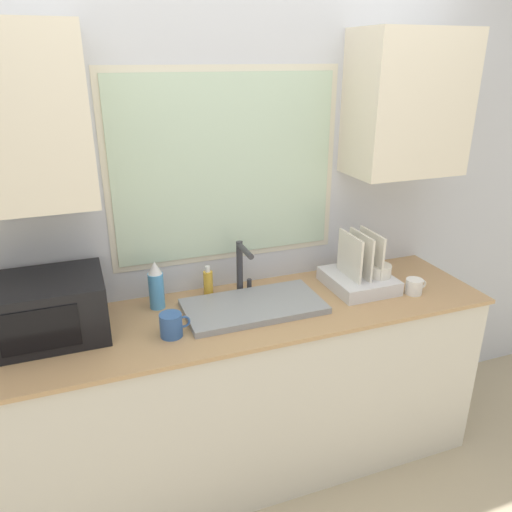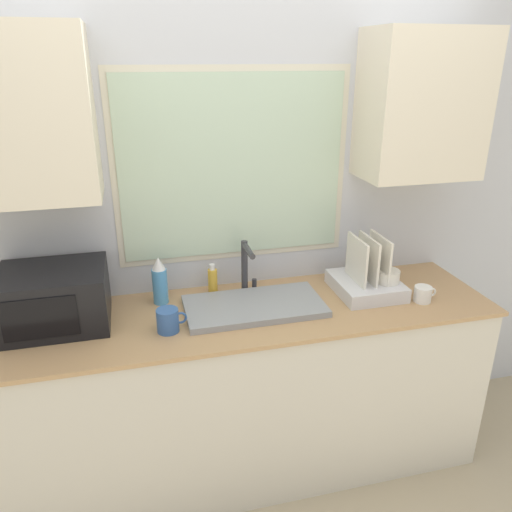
{
  "view_description": "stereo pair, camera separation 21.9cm",
  "coord_description": "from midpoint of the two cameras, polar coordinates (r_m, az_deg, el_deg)",
  "views": [
    {
      "loc": [
        -0.68,
        -1.64,
        2.01
      ],
      "look_at": [
        0.03,
        0.27,
        1.19
      ],
      "focal_mm": 35.0,
      "sensor_mm": 36.0,
      "label": 1
    },
    {
      "loc": [
        -0.48,
        -1.7,
        2.01
      ],
      "look_at": [
        0.03,
        0.27,
        1.19
      ],
      "focal_mm": 35.0,
      "sensor_mm": 36.0,
      "label": 2
    }
  ],
  "objects": [
    {
      "name": "soap_bottle",
      "position": [
        2.46,
        -8.04,
        -3.1
      ],
      "size": [
        0.05,
        0.05,
        0.16
      ],
      "color": "gold",
      "rests_on": "countertop"
    },
    {
      "name": "sink_basin",
      "position": [
        2.33,
        -2.98,
        -5.82
      ],
      "size": [
        0.64,
        0.34,
        0.03
      ],
      "color": "gray",
      "rests_on": "countertop"
    },
    {
      "name": "spray_bottle",
      "position": [
        2.37,
        -13.97,
        -3.37
      ],
      "size": [
        0.07,
        0.07,
        0.23
      ],
      "color": "#4C99D8",
      "rests_on": "countertop"
    },
    {
      "name": "faucet",
      "position": [
        2.42,
        -4.21,
        -0.97
      ],
      "size": [
        0.08,
        0.19,
        0.27
      ],
      "color": "#333338",
      "rests_on": "countertop"
    },
    {
      "name": "microwave",
      "position": [
        2.29,
        -25.12,
        -5.47
      ],
      "size": [
        0.45,
        0.37,
        0.25
      ],
      "color": "black",
      "rests_on": "countertop"
    },
    {
      "name": "mug_by_rack",
      "position": [
        2.56,
        15.33,
        -3.42
      ],
      "size": [
        0.11,
        0.08,
        0.08
      ],
      "color": "white",
      "rests_on": "countertop"
    },
    {
      "name": "wall_back",
      "position": [
        2.42,
        -5.94,
        7.25
      ],
      "size": [
        6.0,
        0.38,
        2.6
      ],
      "color": "silver",
      "rests_on": "ground_plane"
    },
    {
      "name": "mug_near_sink",
      "position": [
        2.16,
        -12.56,
        -7.78
      ],
      "size": [
        0.13,
        0.09,
        0.1
      ],
      "color": "#335999",
      "rests_on": "countertop"
    },
    {
      "name": "dish_rack",
      "position": [
        2.56,
        9.49,
        -2.24
      ],
      "size": [
        0.3,
        0.34,
        0.29
      ],
      "color": "silver",
      "rests_on": "countertop"
    },
    {
      "name": "countertop",
      "position": [
        2.58,
        -3.34,
        -15.2
      ],
      "size": [
        2.32,
        0.64,
        0.91
      ],
      "color": "beige",
      "rests_on": "ground_plane"
    },
    {
      "name": "ground_plane",
      "position": [
        2.68,
        -0.92,
        -26.78
      ],
      "size": [
        12.0,
        12.0,
        0.0
      ],
      "primitive_type": "plane",
      "color": "tan"
    }
  ]
}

